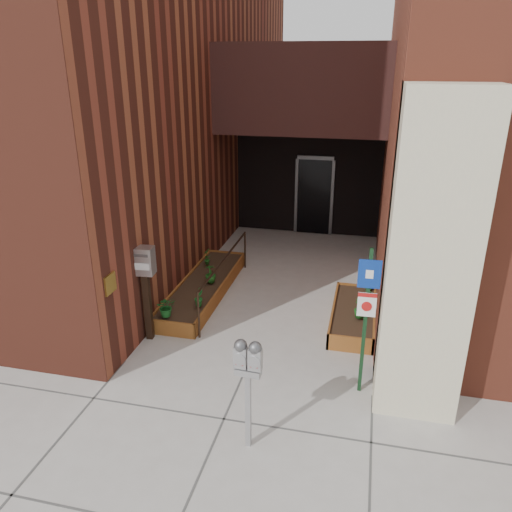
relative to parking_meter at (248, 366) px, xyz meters
The scene contains 15 objects.
ground 1.90m from the parking_meter, 107.95° to the left, with size 80.00×80.00×0.00m, color #9E9991.
architecture 9.13m from the parking_meter, 94.37° to the left, with size 20.00×14.60×10.00m.
planter_left 4.68m from the parking_meter, 116.05° to the left, with size 0.90×3.60×0.30m.
planter_right 3.92m from the parking_meter, 72.29° to the left, with size 0.80×2.20×0.30m.
handrail 4.34m from the parking_meter, 110.37° to the left, with size 0.04×3.34×0.90m.
parking_meter is the anchor object (origin of this frame).
sign_post 2.01m from the parking_meter, 47.68° to the left, with size 0.31×0.08×2.29m.
payment_dropbox 3.21m from the parking_meter, 137.20° to the left, with size 0.37×0.29×1.73m.
shrub_left_a 3.37m from the parking_meter, 130.75° to the left, with size 0.34×0.34×0.38m, color #19591F.
shrub_left_b 3.55m from the parking_meter, 119.65° to the left, with size 0.19×0.19×0.35m, color #18551C.
shrub_left_c 4.53m from the parking_meter, 114.13° to the left, with size 0.22×0.22×0.40m, color #1A5117.
shrub_left_d 5.52m from the parking_meter, 113.89° to the left, with size 0.20×0.20×0.39m, color #1B5518.
shrub_right_a 3.55m from the parking_meter, 68.73° to the left, with size 0.21×0.21×0.37m, color #175118.
shrub_right_b 4.15m from the parking_meter, 70.00° to the left, with size 0.16×0.16×0.31m, color #1A5D1C.
shrub_right_c 4.76m from the parking_meter, 72.72° to the left, with size 0.31×0.31×0.34m, color #21601B.
Camera 1 is at (1.71, -6.34, 4.66)m, focal length 35.00 mm.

